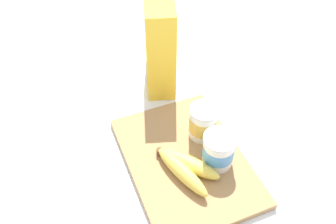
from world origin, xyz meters
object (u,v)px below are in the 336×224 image
at_px(cereal_box, 159,41).
at_px(yogurt_cup_front, 203,122).
at_px(yogurt_cup_back, 218,150).
at_px(cutting_board, 186,161).
at_px(banana_bunch, 185,167).

xyz_separation_m(cereal_box, yogurt_cup_front, (0.25, 0.01, -0.07)).
height_order(cereal_box, yogurt_cup_back, cereal_box).
relative_size(cutting_board, banana_bunch, 2.17).
xyz_separation_m(yogurt_cup_front, banana_bunch, (0.09, -0.08, -0.02)).
bearing_deg(cutting_board, yogurt_cup_back, 60.84).
bearing_deg(yogurt_cup_front, yogurt_cup_back, -3.47).
height_order(cutting_board, yogurt_cup_back, yogurt_cup_back).
relative_size(cereal_box, banana_bunch, 1.54).
bearing_deg(cereal_box, banana_bunch, -174.25).
bearing_deg(banana_bunch, cutting_board, 152.87).
relative_size(yogurt_cup_front, yogurt_cup_back, 1.02).
relative_size(cereal_box, yogurt_cup_back, 3.04).
xyz_separation_m(yogurt_cup_back, banana_bunch, (-0.00, -0.08, -0.02)).
distance_m(cutting_board, yogurt_cup_front, 0.10).
xyz_separation_m(yogurt_cup_front, yogurt_cup_back, (0.09, -0.01, -0.00)).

